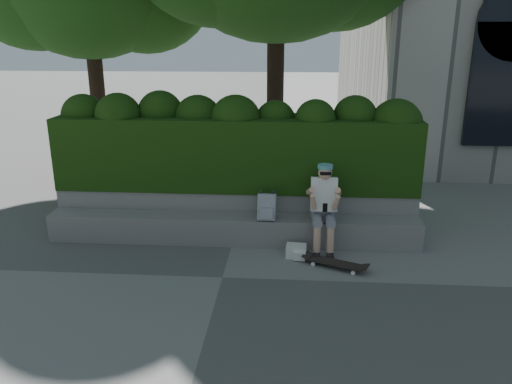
# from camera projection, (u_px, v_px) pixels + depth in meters

# --- Properties ---
(ground) EXTENTS (80.00, 80.00, 0.00)m
(ground) POSITION_uv_depth(u_px,v_px,m) (222.00, 277.00, 6.98)
(ground) COLOR slate
(ground) RESTS_ON ground
(bench_ledge) EXTENTS (6.00, 0.45, 0.45)m
(bench_ledge) POSITION_uv_depth(u_px,v_px,m) (233.00, 229.00, 8.10)
(bench_ledge) COLOR gray
(bench_ledge) RESTS_ON ground
(planter_wall) EXTENTS (6.00, 0.50, 0.75)m
(planter_wall) POSITION_uv_depth(u_px,v_px,m) (236.00, 211.00, 8.51)
(planter_wall) COLOR gray
(planter_wall) RESTS_ON ground
(hedge) EXTENTS (6.00, 1.00, 1.20)m
(hedge) POSITION_uv_depth(u_px,v_px,m) (236.00, 152.00, 8.43)
(hedge) COLOR black
(hedge) RESTS_ON planter_wall
(person) EXTENTS (0.40, 0.76, 1.38)m
(person) POSITION_uv_depth(u_px,v_px,m) (324.00, 204.00, 7.67)
(person) COLOR slate
(person) RESTS_ON ground
(skateboard) EXTENTS (0.88, 0.55, 0.09)m
(skateboard) POSITION_uv_depth(u_px,v_px,m) (335.00, 263.00, 7.25)
(skateboard) COLOR black
(skateboard) RESTS_ON ground
(backpack_plaid) EXTENTS (0.29, 0.17, 0.42)m
(backpack_plaid) POSITION_uv_depth(u_px,v_px,m) (267.00, 207.00, 7.84)
(backpack_plaid) COLOR #B1B2B6
(backpack_plaid) RESTS_ON bench_ledge
(backpack_ground) EXTENTS (0.32, 0.24, 0.20)m
(backpack_ground) POSITION_uv_depth(u_px,v_px,m) (296.00, 251.00, 7.60)
(backpack_ground) COLOR silver
(backpack_ground) RESTS_ON ground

